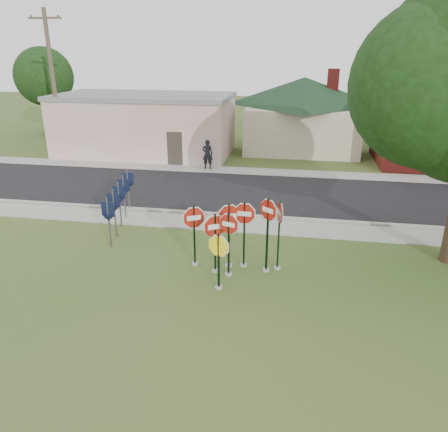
% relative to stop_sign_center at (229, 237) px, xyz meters
% --- Properties ---
extents(ground, '(120.00, 120.00, 0.00)m').
position_rel_stop_sign_center_xyz_m(ground, '(0.18, -1.08, -1.41)').
color(ground, '#355620').
rests_on(ground, ground).
extents(sidewalk_near, '(60.00, 1.60, 0.06)m').
position_rel_stop_sign_center_xyz_m(sidewalk_near, '(0.18, 4.42, -1.38)').
color(sidewalk_near, gray).
rests_on(sidewalk_near, ground).
extents(road, '(60.00, 7.00, 0.04)m').
position_rel_stop_sign_center_xyz_m(road, '(0.18, 8.92, -1.39)').
color(road, black).
rests_on(road, ground).
extents(sidewalk_far, '(60.00, 1.60, 0.06)m').
position_rel_stop_sign_center_xyz_m(sidewalk_far, '(0.18, 13.22, -1.38)').
color(sidewalk_far, gray).
rests_on(sidewalk_far, ground).
extents(curb, '(60.00, 0.20, 0.14)m').
position_rel_stop_sign_center_xyz_m(curb, '(0.18, 5.42, -1.34)').
color(curb, gray).
rests_on(curb, ground).
extents(stop_sign_center, '(0.93, 0.32, 2.34)m').
position_rel_stop_sign_center_xyz_m(stop_sign_center, '(0.00, 0.00, 0.00)').
color(stop_sign_center, gray).
rests_on(stop_sign_center, ground).
extents(stop_sign_yellow, '(0.95, 0.32, 1.98)m').
position_rel_stop_sign_center_xyz_m(stop_sign_yellow, '(-0.16, -0.93, -0.26)').
color(stop_sign_yellow, gray).
rests_on(stop_sign_yellow, ground).
extents(stop_sign_left, '(0.95, 0.58, 2.22)m').
position_rel_stop_sign_center_xyz_m(stop_sign_left, '(-0.49, 0.16, -0.07)').
color(stop_sign_left, gray).
rests_on(stop_sign_left, ground).
extents(stop_sign_right, '(0.80, 0.65, 2.74)m').
position_rel_stop_sign_center_xyz_m(stop_sign_right, '(1.22, 0.50, 0.29)').
color(stop_sign_right, gray).
rests_on(stop_sign_right, ground).
extents(stop_sign_back_right, '(1.03, 0.24, 2.49)m').
position_rel_stop_sign_center_xyz_m(stop_sign_back_right, '(0.42, 0.72, 0.12)').
color(stop_sign_back_right, gray).
rests_on(stop_sign_back_right, ground).
extents(stop_sign_back_left, '(1.00, 0.56, 2.45)m').
position_rel_stop_sign_center_xyz_m(stop_sign_back_left, '(-0.10, 0.61, 0.11)').
color(stop_sign_back_left, gray).
rests_on(stop_sign_back_left, ground).
extents(stop_sign_far_right, '(0.30, 0.98, 2.60)m').
position_rel_stop_sign_center_xyz_m(stop_sign_far_right, '(1.59, 0.73, 0.19)').
color(stop_sign_far_right, gray).
rests_on(stop_sign_far_right, ground).
extents(stop_sign_far_left, '(0.96, 0.48, 2.31)m').
position_rel_stop_sign_center_xyz_m(stop_sign_far_left, '(-1.29, 0.54, -0.01)').
color(stop_sign_far_left, gray).
rests_on(stop_sign_far_left, ground).
extents(route_sign_row, '(1.43, 4.63, 2.00)m').
position_rel_stop_sign_center_xyz_m(route_sign_row, '(-5.22, 3.42, -0.19)').
color(route_sign_row, '#59595E').
rests_on(route_sign_row, ground).
extents(building_stucco, '(12.20, 6.20, 4.20)m').
position_rel_stop_sign_center_xyz_m(building_stucco, '(-8.82, 16.92, 0.74)').
color(building_stucco, silver).
rests_on(building_stucco, ground).
extents(building_house, '(11.60, 11.60, 6.20)m').
position_rel_stop_sign_center_xyz_m(building_house, '(2.18, 20.92, 2.24)').
color(building_house, beige).
rests_on(building_house, ground).
extents(utility_pole_near, '(2.20, 0.26, 9.50)m').
position_rel_stop_sign_center_xyz_m(utility_pole_near, '(-13.82, 14.12, 3.56)').
color(utility_pole_near, '#493D31').
rests_on(utility_pole_near, ground).
extents(bg_tree_left, '(4.90, 4.90, 7.35)m').
position_rel_stop_sign_center_xyz_m(bg_tree_left, '(-19.82, 22.92, 3.47)').
color(bg_tree_left, '#312116').
rests_on(bg_tree_left, ground).
extents(pedestrian, '(0.70, 0.48, 1.83)m').
position_rel_stop_sign_center_xyz_m(pedestrian, '(-3.54, 13.32, -0.43)').
color(pedestrian, black).
rests_on(pedestrian, sidewalk_far).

